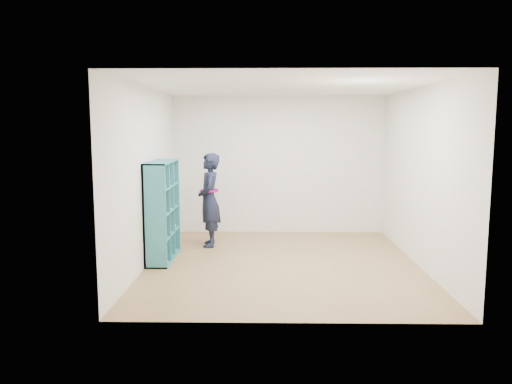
{
  "coord_description": "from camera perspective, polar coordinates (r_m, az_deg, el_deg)",
  "views": [
    {
      "loc": [
        -0.27,
        -7.23,
        2.04
      ],
      "look_at": [
        -0.4,
        0.3,
        1.04
      ],
      "focal_mm": 35.0,
      "sensor_mm": 36.0,
      "label": 1
    }
  ],
  "objects": [
    {
      "name": "smartphone",
      "position": [
        8.54,
        -6.41,
        -0.16
      ],
      "size": [
        0.03,
        0.1,
        0.13
      ],
      "rotation": [
        0.39,
        0.0,
        0.17
      ],
      "color": "silver",
      "rests_on": "person"
    },
    {
      "name": "person",
      "position": [
        8.48,
        -5.35,
        -0.91
      ],
      "size": [
        0.44,
        0.62,
        1.59
      ],
      "rotation": [
        0.0,
        0.0,
        -1.46
      ],
      "color": "black",
      "rests_on": "floor"
    },
    {
      "name": "wall_left",
      "position": [
        7.47,
        -12.45,
        1.7
      ],
      "size": [
        0.02,
        4.5,
        2.6
      ],
      "primitive_type": "cube",
      "color": "white",
      "rests_on": "floor"
    },
    {
      "name": "ceiling",
      "position": [
        7.26,
        3.15,
        11.98
      ],
      "size": [
        4.5,
        4.5,
        0.0
      ],
      "primitive_type": "plane",
      "color": "white",
      "rests_on": "wall_back"
    },
    {
      "name": "wall_front",
      "position": [
        5.04,
        4.0,
        -0.91
      ],
      "size": [
        4.0,
        0.02,
        2.6
      ],
      "primitive_type": "cube",
      "color": "white",
      "rests_on": "floor"
    },
    {
      "name": "wall_right",
      "position": [
        7.61,
        18.3,
        1.6
      ],
      "size": [
        0.02,
        4.5,
        2.6
      ],
      "primitive_type": "cube",
      "color": "white",
      "rests_on": "floor"
    },
    {
      "name": "bookshelf",
      "position": [
        7.76,
        -10.82,
        -2.23
      ],
      "size": [
        0.33,
        1.14,
        1.51
      ],
      "color": "#296F80",
      "rests_on": "floor"
    },
    {
      "name": "floor",
      "position": [
        7.52,
        3.0,
        -8.19
      ],
      "size": [
        4.5,
        4.5,
        0.0
      ],
      "primitive_type": "plane",
      "color": "olive",
      "rests_on": "ground"
    },
    {
      "name": "wall_back",
      "position": [
        9.51,
        2.58,
        3.1
      ],
      "size": [
        4.0,
        0.02,
        2.6
      ],
      "primitive_type": "cube",
      "color": "white",
      "rests_on": "floor"
    }
  ]
}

